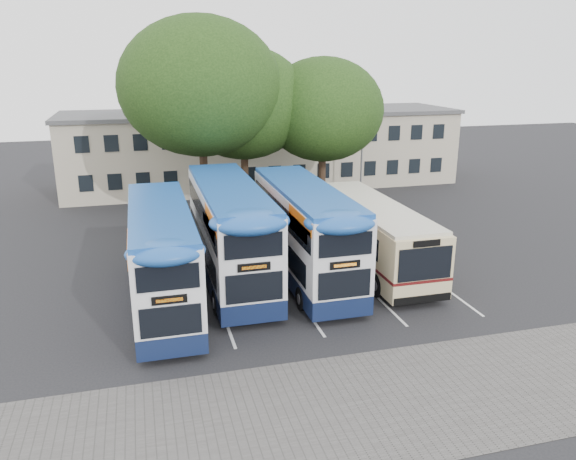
# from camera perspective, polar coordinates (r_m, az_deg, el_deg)

# --- Properties ---
(ground) EXTENTS (120.00, 120.00, 0.00)m
(ground) POSITION_cam_1_polar(r_m,az_deg,el_deg) (23.91, 12.04, -8.99)
(ground) COLOR black
(ground) RESTS_ON ground
(paving_strip) EXTENTS (40.00, 6.00, 0.01)m
(paving_strip) POSITION_cam_1_polar(r_m,az_deg,el_deg) (19.23, 13.41, -16.02)
(paving_strip) COLOR #595654
(paving_strip) RESTS_ON ground
(bay_lines) EXTENTS (14.12, 11.00, 0.01)m
(bay_lines) POSITION_cam_1_polar(r_m,az_deg,el_deg) (26.90, 0.01, -5.53)
(bay_lines) COLOR silver
(bay_lines) RESTS_ON ground
(depot_building) EXTENTS (32.40, 8.40, 6.20)m
(depot_building) POSITION_cam_1_polar(r_m,az_deg,el_deg) (47.63, -2.52, 8.40)
(depot_building) COLOR #B8AD94
(depot_building) RESTS_ON ground
(lamp_post) EXTENTS (0.25, 1.05, 9.06)m
(lamp_post) POSITION_cam_1_polar(r_m,az_deg,el_deg) (42.51, 7.61, 9.84)
(lamp_post) COLOR gray
(lamp_post) RESTS_ON ground
(tree_left) EXTENTS (9.90, 9.90, 12.90)m
(tree_left) POSITION_cam_1_polar(r_m,az_deg,el_deg) (35.45, -8.91, 14.20)
(tree_left) COLOR black
(tree_left) RESTS_ON ground
(tree_mid) EXTENTS (8.59, 8.59, 11.19)m
(tree_mid) POSITION_cam_1_polar(r_m,az_deg,el_deg) (37.56, -4.58, 12.73)
(tree_mid) COLOR black
(tree_mid) RESTS_ON ground
(tree_right) EXTENTS (8.04, 8.04, 10.49)m
(tree_right) POSITION_cam_1_polar(r_m,az_deg,el_deg) (38.08, 3.59, 12.10)
(tree_right) COLOR black
(tree_right) RESTS_ON ground
(bus_dd_left) EXTENTS (2.55, 10.52, 4.38)m
(bus_dd_left) POSITION_cam_1_polar(r_m,az_deg,el_deg) (24.48, -12.71, -2.27)
(bus_dd_left) COLOR #111C3E
(bus_dd_left) RESTS_ON ground
(bus_dd_mid) EXTENTS (2.74, 11.30, 4.71)m
(bus_dd_mid) POSITION_cam_1_polar(r_m,az_deg,el_deg) (26.80, -5.93, 0.17)
(bus_dd_mid) COLOR #111C3E
(bus_dd_mid) RESTS_ON ground
(bus_dd_right) EXTENTS (2.65, 10.94, 4.56)m
(bus_dd_right) POSITION_cam_1_polar(r_m,az_deg,el_deg) (26.98, 1.70, 0.18)
(bus_dd_right) COLOR #111C3E
(bus_dd_right) RESTS_ON ground
(bus_single) EXTENTS (2.84, 11.14, 3.32)m
(bus_single) POSITION_cam_1_polar(r_m,az_deg,el_deg) (29.06, 8.47, -0.05)
(bus_single) COLOR beige
(bus_single) RESTS_ON ground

